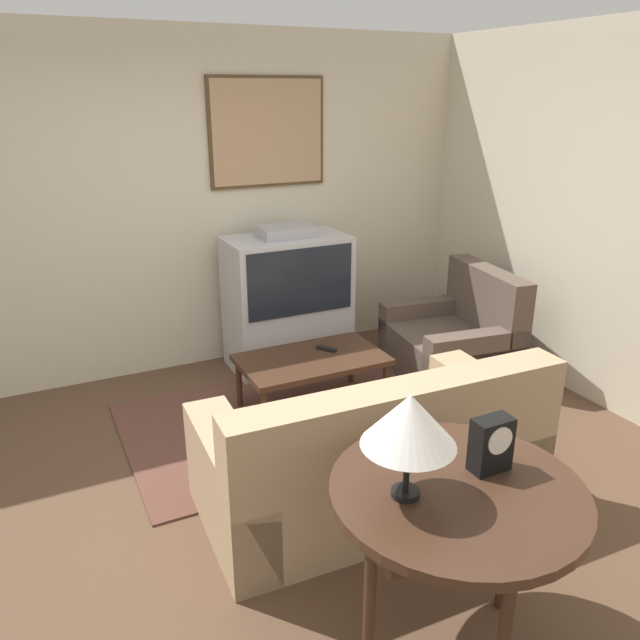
{
  "coord_description": "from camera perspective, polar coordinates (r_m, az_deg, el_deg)",
  "views": [
    {
      "loc": [
        -1.13,
        -2.84,
        2.23
      ],
      "look_at": [
        0.63,
        0.76,
        0.75
      ],
      "focal_mm": 35.0,
      "sensor_mm": 36.0,
      "label": 1
    }
  ],
  "objects": [
    {
      "name": "wall_right",
      "position": [
        4.79,
        26.61,
        7.58
      ],
      "size": [
        0.06,
        12.0,
        2.7
      ],
      "color": "beige",
      "rests_on": "ground_plane"
    },
    {
      "name": "remote",
      "position": [
        4.62,
        0.58,
        -2.65
      ],
      "size": [
        0.13,
        0.16,
        0.02
      ],
      "color": "black",
      "rests_on": "coffee_table"
    },
    {
      "name": "table_lamp",
      "position": [
        2.3,
        8.17,
        -9.15
      ],
      "size": [
        0.36,
        0.36,
        0.43
      ],
      "color": "black",
      "rests_on": "console_table"
    },
    {
      "name": "console_table",
      "position": [
        2.59,
        12.45,
        -16.05
      ],
      "size": [
        1.0,
        1.0,
        0.79
      ],
      "color": "#3D2619",
      "rests_on": "ground_plane"
    },
    {
      "name": "ground_plane",
      "position": [
        3.78,
        -3.69,
        -15.89
      ],
      "size": [
        12.0,
        12.0,
        0.0
      ],
      "primitive_type": "plane",
      "color": "brown"
    },
    {
      "name": "mantel_clock",
      "position": [
        2.62,
        15.39,
        -10.89
      ],
      "size": [
        0.16,
        0.1,
        0.23
      ],
      "color": "black",
      "rests_on": "console_table"
    },
    {
      "name": "area_rug",
      "position": [
        4.61,
        -1.11,
        -8.57
      ],
      "size": [
        2.58,
        1.53,
        0.01
      ],
      "color": "brown",
      "rests_on": "ground_plane"
    },
    {
      "name": "wall_back",
      "position": [
        5.17,
        -13.16,
        10.08
      ],
      "size": [
        12.0,
        0.1,
        2.7
      ],
      "color": "beige",
      "rests_on": "ground_plane"
    },
    {
      "name": "coffee_table",
      "position": [
        4.52,
        -0.76,
        -3.89
      ],
      "size": [
        1.04,
        0.62,
        0.42
      ],
      "color": "#3D2619",
      "rests_on": "ground_plane"
    },
    {
      "name": "couch",
      "position": [
        3.57,
        4.88,
        -12.32
      ],
      "size": [
        1.9,
        0.98,
        0.88
      ],
      "rotation": [
        0.0,
        0.0,
        3.11
      ],
      "color": "tan",
      "rests_on": "ground_plane"
    },
    {
      "name": "tv",
      "position": [
        5.23,
        -2.98,
        1.79
      ],
      "size": [
        0.99,
        0.56,
        1.21
      ],
      "color": "#B7B7BC",
      "rests_on": "ground_plane"
    },
    {
      "name": "armchair",
      "position": [
        5.24,
        12.17,
        -1.99
      ],
      "size": [
        0.96,
        1.09,
        0.88
      ],
      "rotation": [
        0.0,
        0.0,
        -1.71
      ],
      "color": "brown",
      "rests_on": "ground_plane"
    }
  ]
}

